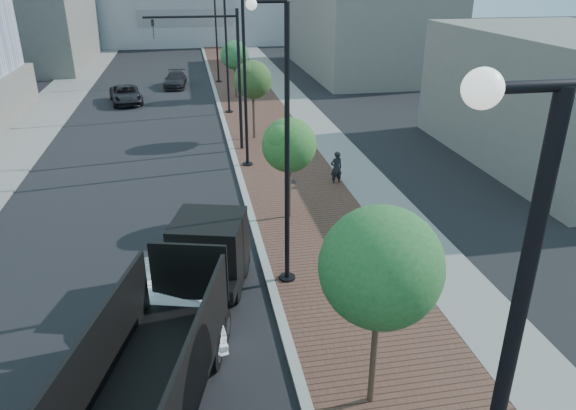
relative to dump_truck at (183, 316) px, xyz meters
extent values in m
cube|color=#4C2D23|center=(6.38, 33.26, -1.22)|extent=(7.00, 140.00, 0.12)
cube|color=slate|center=(9.08, 33.26, -1.22)|extent=(2.40, 140.00, 0.13)
cube|color=gray|center=(2.88, 33.26, -1.21)|extent=(0.30, 140.00, 0.14)
cube|color=slate|center=(-10.12, 33.26, -1.22)|extent=(4.00, 140.00, 0.12)
cube|color=black|center=(0.88, 3.20, 0.22)|extent=(2.74, 2.80, 2.29)
cube|color=black|center=(1.28, 4.65, -0.53)|extent=(2.16, 0.99, 1.15)
cube|color=black|center=(0.48, 1.76, -0.36)|extent=(2.31, 1.27, 0.44)
cube|color=black|center=(-2.04, -3.25, 0.88)|extent=(2.26, 7.86, 1.77)
cube|color=black|center=(0.09, -3.84, 0.88)|extent=(2.26, 7.86, 1.77)
cube|color=black|center=(0.23, 0.83, 0.88)|extent=(2.16, 0.69, 1.77)
cylinder|color=black|center=(-0.17, 2.87, -0.80)|extent=(0.51, 1.01, 0.97)
cylinder|color=silver|center=(-0.17, 2.87, -0.80)|extent=(0.43, 0.59, 0.53)
cylinder|color=black|center=(1.62, 2.38, -0.80)|extent=(0.51, 1.01, 0.97)
cylinder|color=silver|center=(1.62, 2.38, -0.80)|extent=(0.43, 0.59, 0.53)
cylinder|color=black|center=(0.25, 4.41, -0.80)|extent=(0.51, 1.01, 0.97)
cylinder|color=silver|center=(0.25, 4.41, -0.80)|extent=(0.43, 0.59, 0.53)
cylinder|color=black|center=(2.04, 3.92, -0.80)|extent=(0.51, 1.01, 0.97)
cylinder|color=silver|center=(2.04, 3.92, -0.80)|extent=(0.43, 0.59, 0.53)
cylinder|color=black|center=(-1.02, -0.21, -0.80)|extent=(0.51, 1.01, 0.97)
cylinder|color=silver|center=(-1.02, -0.21, -0.80)|extent=(0.43, 0.59, 0.53)
cylinder|color=black|center=(0.77, -0.71, -0.80)|extent=(0.51, 1.01, 0.97)
cylinder|color=silver|center=(0.77, -0.71, -0.80)|extent=(0.43, 0.59, 0.53)
cylinder|color=black|center=(-0.70, 0.94, -0.80)|extent=(0.51, 1.01, 0.97)
cylinder|color=silver|center=(-0.70, 0.94, -0.80)|extent=(0.43, 0.59, 0.53)
cylinder|color=black|center=(1.09, 0.45, -0.80)|extent=(0.51, 1.01, 0.97)
cylinder|color=silver|center=(1.09, 0.45, -0.80)|extent=(0.43, 0.59, 0.53)
imported|color=white|center=(-0.23, 1.59, -0.48)|extent=(2.78, 5.12, 1.60)
imported|color=black|center=(-4.39, 32.22, -0.59)|extent=(3.14, 5.29, 1.38)
imported|color=black|center=(-0.53, 38.02, -0.63)|extent=(2.19, 4.66, 1.31)
imported|color=black|center=(7.53, 11.80, -0.41)|extent=(0.71, 0.55, 1.75)
cylinder|color=black|center=(3.48, -8.74, 7.84)|extent=(1.40, 0.10, 0.10)
sphere|color=silver|center=(2.78, -8.74, 7.84)|extent=(0.32, 0.32, 0.32)
cylinder|color=black|center=(3.48, 3.26, -1.18)|extent=(0.56, 0.56, 0.20)
cylinder|color=black|center=(3.48, 3.26, 3.34)|extent=(0.16, 0.16, 9.00)
cylinder|color=black|center=(2.98, 3.26, 7.84)|extent=(1.00, 0.10, 0.10)
sphere|color=silver|center=(2.48, 3.26, 7.77)|extent=(0.32, 0.32, 0.32)
cylinder|color=black|center=(3.48, 15.26, -1.18)|extent=(0.56, 0.56, 0.20)
cylinder|color=black|center=(3.48, 15.26, 3.34)|extent=(0.16, 0.16, 9.00)
cylinder|color=black|center=(3.48, 27.26, -1.18)|extent=(0.56, 0.56, 0.20)
cylinder|color=black|center=(3.48, 27.26, 3.34)|extent=(0.16, 0.16, 9.00)
cylinder|color=black|center=(3.48, 39.26, -1.18)|extent=(0.56, 0.56, 0.20)
cylinder|color=black|center=(3.48, 39.26, 3.34)|extent=(0.16, 0.16, 9.00)
cylinder|color=black|center=(3.48, 18.26, 2.72)|extent=(0.18, 0.18, 8.00)
cylinder|color=black|center=(0.98, 18.26, 6.32)|extent=(5.00, 0.12, 0.12)
imported|color=black|center=(-1.02, 18.26, 5.72)|extent=(0.16, 0.20, 1.00)
cylinder|color=#382619|center=(4.48, -2.74, 0.55)|extent=(0.16, 0.16, 3.66)
sphere|color=#1D5621|center=(4.48, -2.74, 2.64)|extent=(2.79, 2.79, 2.79)
sphere|color=#1D5621|center=(4.88, -2.44, 2.38)|extent=(1.95, 1.95, 1.95)
sphere|color=#1D5621|center=(4.18, -3.04, 3.01)|extent=(1.67, 1.67, 1.67)
cylinder|color=#382619|center=(4.48, 8.26, 0.28)|extent=(0.16, 0.16, 3.12)
sphere|color=#265F20|center=(4.48, 8.26, 2.06)|extent=(2.26, 2.26, 2.26)
sphere|color=#265F20|center=(4.88, 8.56, 1.83)|extent=(1.58, 1.58, 1.58)
sphere|color=#265F20|center=(4.18, 7.96, 2.37)|extent=(1.36, 1.36, 1.36)
cylinder|color=#382619|center=(4.48, 20.26, 0.48)|extent=(0.16, 0.16, 3.53)
sphere|color=#2A4C1A|center=(4.48, 20.26, 2.50)|extent=(2.31, 2.31, 2.31)
sphere|color=#2A4C1A|center=(4.88, 20.56, 2.24)|extent=(1.61, 1.61, 1.61)
sphere|color=#2A4C1A|center=(4.18, 19.96, 2.85)|extent=(1.38, 1.38, 1.38)
cylinder|color=#382619|center=(4.48, 32.26, 0.37)|extent=(0.16, 0.16, 3.31)
sphere|color=#1E5826|center=(4.48, 32.26, 2.26)|extent=(2.30, 2.30, 2.30)
sphere|color=#1E5826|center=(4.88, 32.56, 2.02)|extent=(1.61, 1.61, 1.61)
sphere|color=#1E5826|center=(4.18, 31.96, 2.59)|extent=(1.38, 1.38, 1.38)
cube|color=#9C9FA6|center=(0.88, 78.26, 2.72)|extent=(50.00, 28.00, 8.00)
cube|color=#605E57|center=(-17.12, 53.26, 3.72)|extent=(14.00, 20.00, 10.00)
cube|color=slate|center=(18.88, 43.26, 2.72)|extent=(12.00, 22.00, 8.00)
cube|color=#636059|center=(20.88, 13.26, 2.22)|extent=(10.00, 16.00, 7.00)
cube|color=black|center=(5.28, 1.26, -1.15)|extent=(0.50, 0.50, 0.02)
cube|color=black|center=(5.28, 12.26, -1.15)|extent=(0.50, 0.50, 0.02)
camera|label=1|loc=(0.59, -12.46, 8.66)|focal=33.48mm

